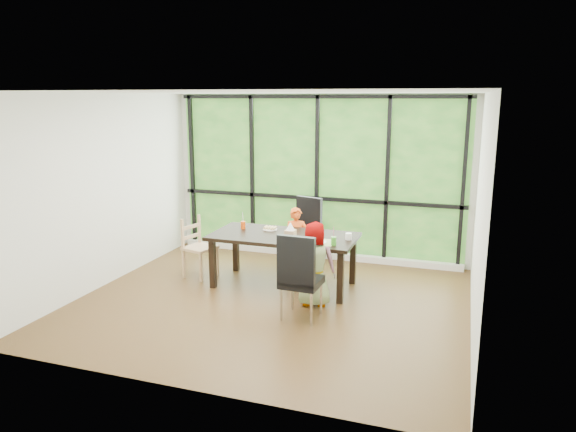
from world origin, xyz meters
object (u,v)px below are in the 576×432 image
(chair_interior_leather, at_px, (302,276))
(plate_near, at_px, (317,242))
(dining_table, at_px, (284,260))
(child_older, at_px, (314,264))
(chair_window_leather, at_px, (302,232))
(tissue_box, at_px, (290,234))
(chair_end_beech, at_px, (200,248))
(white_mug, at_px, (349,236))
(plate_far, at_px, (270,229))
(green_cup, at_px, (334,241))
(child_toddler, at_px, (296,241))
(orange_cup, at_px, (243,225))

(chair_interior_leather, relative_size, plate_near, 4.37)
(dining_table, height_order, child_older, child_older)
(chair_interior_leather, relative_size, child_older, 0.98)
(chair_window_leather, height_order, tissue_box, chair_window_leather)
(chair_end_beech, height_order, white_mug, chair_end_beech)
(plate_far, bearing_deg, chair_interior_leather, -54.74)
(chair_end_beech, height_order, child_older, child_older)
(chair_end_beech, relative_size, green_cup, 7.93)
(plate_far, relative_size, green_cup, 1.83)
(dining_table, distance_m, white_mug, 1.01)
(chair_window_leather, bearing_deg, child_older, -51.91)
(child_toddler, bearing_deg, tissue_box, -94.36)
(chair_interior_leather, xyz_separation_m, tissue_box, (-0.43, 0.86, 0.27))
(chair_end_beech, relative_size, plate_near, 3.64)
(child_toddler, relative_size, orange_cup, 9.28)
(dining_table, bearing_deg, orange_cup, 167.49)
(plate_near, bearing_deg, plate_far, 151.76)
(chair_window_leather, bearing_deg, dining_table, -72.17)
(plate_far, distance_m, tissue_box, 0.57)
(chair_interior_leather, height_order, child_older, child_older)
(white_mug, bearing_deg, green_cup, -109.99)
(white_mug, bearing_deg, plate_far, 171.98)
(plate_far, height_order, plate_near, plate_near)
(plate_near, bearing_deg, child_toddler, 123.68)
(dining_table, height_order, plate_far, plate_far)
(chair_interior_leather, distance_m, orange_cup, 1.73)
(chair_interior_leather, bearing_deg, green_cup, -104.62)
(orange_cup, bearing_deg, chair_window_leather, 52.72)
(chair_interior_leather, relative_size, plate_far, 5.20)
(orange_cup, relative_size, tissue_box, 0.81)
(chair_interior_leather, height_order, orange_cup, chair_interior_leather)
(chair_interior_leather, relative_size, green_cup, 9.51)
(chair_end_beech, bearing_deg, green_cup, -82.46)
(chair_window_leather, distance_m, chair_interior_leather, 2.10)
(child_older, distance_m, plate_far, 1.19)
(chair_window_leather, xyz_separation_m, white_mug, (0.95, -0.97, 0.25))
(dining_table, bearing_deg, white_mug, 2.67)
(dining_table, relative_size, green_cup, 17.96)
(child_toddler, distance_m, plate_near, 1.04)
(chair_interior_leather, height_order, tissue_box, chair_interior_leather)
(chair_interior_leather, bearing_deg, chair_window_leather, -70.66)
(chair_end_beech, bearing_deg, orange_cup, -58.63)
(chair_interior_leather, xyz_separation_m, white_mug, (0.34, 1.05, 0.25))
(green_cup, bearing_deg, tissue_box, 166.70)
(child_toddler, bearing_deg, orange_cup, -162.52)
(child_older, distance_m, green_cup, 0.41)
(child_older, xyz_separation_m, green_cup, (0.19, 0.26, 0.25))
(dining_table, xyz_separation_m, tissue_box, (0.15, -0.15, 0.43))
(chair_interior_leather, distance_m, green_cup, 0.79)
(white_mug, bearing_deg, chair_window_leather, 134.58)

